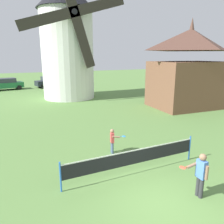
{
  "coord_description": "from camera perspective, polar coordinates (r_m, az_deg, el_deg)",
  "views": [
    {
      "loc": [
        -3.98,
        -4.79,
        4.5
      ],
      "look_at": [
        0.12,
        3.93,
        2.03
      ],
      "focal_mm": 35.43,
      "sensor_mm": 36.0,
      "label": 1
    }
  ],
  "objects": [
    {
      "name": "ground_plane",
      "position": [
        7.68,
        12.66,
        -21.87
      ],
      "size": [
        120.0,
        120.0,
        0.0
      ],
      "primitive_type": "plane",
      "color": "#5B8442"
    },
    {
      "name": "windmill",
      "position": [
        24.55,
        -11.54,
        18.0
      ],
      "size": [
        10.0,
        6.14,
        13.29
      ],
      "color": "white",
      "rests_on": "ground_plane"
    },
    {
      "name": "tennis_net",
      "position": [
        8.75,
        5.69,
        -11.54
      ],
      "size": [
        5.75,
        0.06,
        1.1
      ],
      "color": "blue",
      "rests_on": "ground_plane"
    },
    {
      "name": "player_near",
      "position": [
        7.85,
        21.92,
        -14.4
      ],
      "size": [
        0.81,
        0.6,
        1.51
      ],
      "color": "#333338",
      "rests_on": "ground_plane"
    },
    {
      "name": "player_far",
      "position": [
        10.43,
        0.18,
        -7.12
      ],
      "size": [
        0.69,
        0.6,
        1.2
      ],
      "color": "slate",
      "rests_on": "ground_plane"
    },
    {
      "name": "parked_car_green",
      "position": [
        33.15,
        -25.53,
        6.57
      ],
      "size": [
        4.29,
        2.42,
        1.56
      ],
      "color": "#1E6638",
      "rests_on": "ground_plane"
    },
    {
      "name": "parked_car_black",
      "position": [
        33.84,
        -15.64,
        7.57
      ],
      "size": [
        4.4,
        2.49,
        1.56
      ],
      "color": "#1E232D",
      "rests_on": "ground_plane"
    },
    {
      "name": "chapel",
      "position": [
        20.77,
        19.1,
        10.22
      ],
      "size": [
        6.59,
        5.03,
        7.6
      ],
      "color": "brown",
      "rests_on": "ground_plane"
    }
  ]
}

